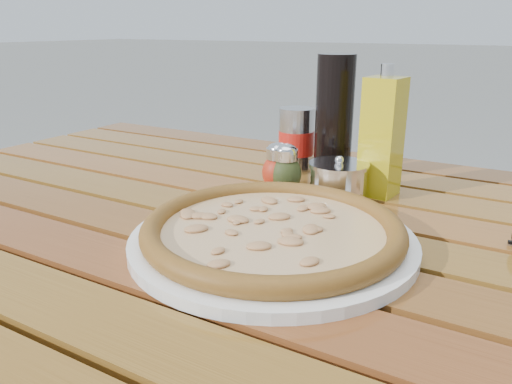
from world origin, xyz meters
The scene contains 9 objects.
table centered at (0.00, 0.00, 0.67)m, with size 1.40×0.90×0.75m.
plate centered at (0.08, -0.08, 0.76)m, with size 0.36×0.36×0.01m, color white.
pizza centered at (0.08, -0.08, 0.77)m, with size 0.39×0.39×0.03m.
pepper_shaker centered at (-0.02, 0.13, 0.79)m, with size 0.06×0.06×0.08m.
oregano_shaker centered at (-0.01, 0.13, 0.79)m, with size 0.06×0.06×0.08m.
dark_bottle centered at (0.04, 0.23, 0.86)m, with size 0.07×0.07×0.22m, color black.
soda_can centered at (-0.05, 0.25, 0.81)m, with size 0.08×0.08×0.12m.
olive_oil_cruet centered at (0.13, 0.19, 0.85)m, with size 0.06×0.06×0.21m.
parmesan_tin centered at (0.08, 0.14, 0.78)m, with size 0.13×0.13×0.07m.
Camera 1 is at (0.35, -0.59, 1.01)m, focal length 35.00 mm.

